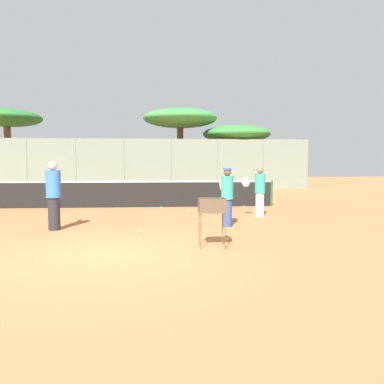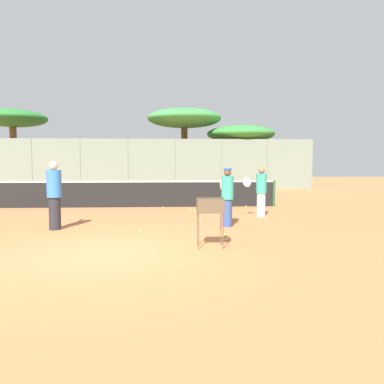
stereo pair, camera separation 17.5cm
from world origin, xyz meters
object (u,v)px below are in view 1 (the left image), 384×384
at_px(player_yellow_shirt, 260,191).
at_px(ball_cart, 212,210).
at_px(parked_car, 65,178).
at_px(player_white_outfit, 227,196).
at_px(player_red_cap, 54,195).
at_px(tennis_net, 136,194).

distance_m(player_yellow_shirt, ball_cart, 4.97).
bearing_deg(parked_car, player_yellow_shirt, -57.96).
xyz_separation_m(player_yellow_shirt, ball_cart, (-2.18, -4.47, -0.04)).
xyz_separation_m(player_white_outfit, player_yellow_shirt, (1.42, 1.91, -0.01)).
bearing_deg(ball_cart, player_white_outfit, 73.63).
distance_m(player_white_outfit, player_red_cap, 4.70).
bearing_deg(parked_car, tennis_net, -65.67).
bearing_deg(player_yellow_shirt, player_white_outfit, 39.88).
relative_size(player_yellow_shirt, parked_car, 0.39).
height_order(player_yellow_shirt, ball_cart, player_yellow_shirt).
bearing_deg(tennis_net, ball_cart, -73.76).
height_order(player_red_cap, player_yellow_shirt, player_red_cap).
bearing_deg(player_yellow_shirt, tennis_net, -47.29).
bearing_deg(player_red_cap, ball_cart, -130.04).
bearing_deg(player_yellow_shirt, parked_car, -71.37).
bearing_deg(player_yellow_shirt, ball_cart, 50.63).
xyz_separation_m(tennis_net, ball_cart, (2.15, -7.37, 0.25)).
bearing_deg(tennis_net, player_white_outfit, -58.95).
relative_size(tennis_net, player_yellow_shirt, 6.83).
bearing_deg(parked_car, player_red_cap, -76.34).
height_order(tennis_net, player_white_outfit, player_white_outfit).
relative_size(ball_cart, parked_car, 0.25).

